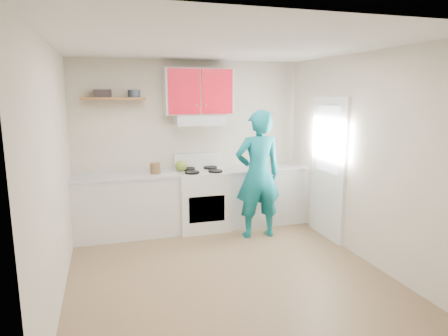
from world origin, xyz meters
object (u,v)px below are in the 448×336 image
object	(u,v)px
stove	(202,200)
tin	(134,94)
crock	(155,169)
person	(258,175)
kettle	(181,166)

from	to	relation	value
stove	tin	xyz separation A→B (m)	(-0.96, 0.15, 1.63)
stove	crock	xyz separation A→B (m)	(-0.70, -0.01, 0.53)
crock	person	world-z (taller)	person
stove	person	bearing A→B (deg)	-39.42
stove	kettle	distance (m)	0.62
tin	kettle	bearing A→B (deg)	-7.18
stove	tin	distance (m)	1.90
tin	kettle	xyz separation A→B (m)	(0.65, -0.08, -1.09)
kettle	crock	size ratio (longest dim) A/B	1.01
kettle	crock	xyz separation A→B (m)	(-0.40, -0.08, -0.01)
stove	tin	size ratio (longest dim) A/B	5.27
kettle	crock	distance (m)	0.41
crock	kettle	bearing A→B (deg)	11.63
tin	person	xyz separation A→B (m)	(1.66, -0.73, -1.16)
kettle	tin	bearing A→B (deg)	156.64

